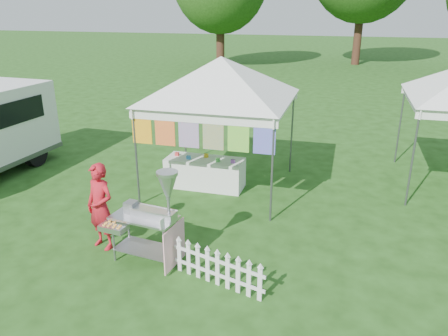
% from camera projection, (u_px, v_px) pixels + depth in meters
% --- Properties ---
extents(ground, '(120.00, 120.00, 0.00)m').
position_uv_depth(ground, '(162.00, 266.00, 7.16)').
color(ground, '#1E4012').
rests_on(ground, ground).
extents(canopy_main, '(4.24, 4.24, 3.45)m').
position_uv_depth(canopy_main, '(221.00, 57.00, 9.26)').
color(canopy_main, '#59595E').
rests_on(canopy_main, ground).
extents(donut_cart, '(1.26, 0.78, 1.64)m').
position_uv_depth(donut_cart, '(152.00, 210.00, 6.92)').
color(donut_cart, gray).
rests_on(donut_cart, ground).
extents(vendor, '(0.65, 0.52, 1.55)m').
position_uv_depth(vendor, '(100.00, 207.00, 7.47)').
color(vendor, red).
rests_on(vendor, ground).
extents(picket_fence, '(1.56, 0.48, 0.56)m').
position_uv_depth(picket_fence, '(217.00, 269.00, 6.57)').
color(picket_fence, white).
rests_on(picket_fence, ground).
extents(display_table, '(1.80, 0.70, 0.69)m').
position_uv_depth(display_table, '(205.00, 173.00, 10.18)').
color(display_table, white).
rests_on(display_table, ground).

